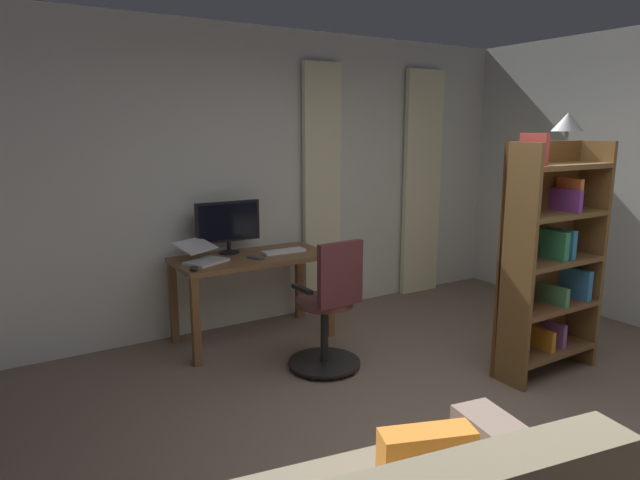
{
  "coord_description": "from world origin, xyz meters",
  "views": [
    {
      "loc": [
        2.33,
        1.85,
        1.82
      ],
      "look_at": [
        0.09,
        -1.77,
        0.96
      ],
      "focal_mm": 30.95,
      "sensor_mm": 36.0,
      "label": 1
    }
  ],
  "objects_px": {
    "computer_keyboard": "(284,251)",
    "laptop": "(202,256)",
    "computer_monitor": "(228,224)",
    "computer_mouse": "(194,268)",
    "bookshelf": "(548,259)",
    "floor_lamp": "(564,168)",
    "desk": "(252,268)",
    "office_chair": "(329,311)",
    "cell_phone_by_monitor": "(256,258)"
  },
  "relations": [
    {
      "from": "computer_mouse",
      "to": "desk",
      "type": "bearing_deg",
      "value": -158.59
    },
    {
      "from": "desk",
      "to": "office_chair",
      "type": "height_order",
      "value": "office_chair"
    },
    {
      "from": "computer_monitor",
      "to": "computer_keyboard",
      "type": "height_order",
      "value": "computer_monitor"
    },
    {
      "from": "office_chair",
      "to": "computer_keyboard",
      "type": "relative_size",
      "value": 2.67
    },
    {
      "from": "office_chair",
      "to": "laptop",
      "type": "xyz_separation_m",
      "value": [
        0.66,
        -0.89,
        0.33
      ]
    },
    {
      "from": "desk",
      "to": "cell_phone_by_monitor",
      "type": "bearing_deg",
      "value": 81.23
    },
    {
      "from": "computer_monitor",
      "to": "computer_mouse",
      "type": "height_order",
      "value": "computer_monitor"
    },
    {
      "from": "desk",
      "to": "computer_mouse",
      "type": "bearing_deg",
      "value": 21.41
    },
    {
      "from": "computer_monitor",
      "to": "laptop",
      "type": "bearing_deg",
      "value": 32.79
    },
    {
      "from": "laptop",
      "to": "floor_lamp",
      "type": "bearing_deg",
      "value": 127.47
    },
    {
      "from": "bookshelf",
      "to": "computer_mouse",
      "type": "bearing_deg",
      "value": -34.18
    },
    {
      "from": "computer_keyboard",
      "to": "laptop",
      "type": "relative_size",
      "value": 0.86
    },
    {
      "from": "desk",
      "to": "computer_mouse",
      "type": "height_order",
      "value": "computer_mouse"
    },
    {
      "from": "desk",
      "to": "bookshelf",
      "type": "bearing_deg",
      "value": 133.0
    },
    {
      "from": "laptop",
      "to": "cell_phone_by_monitor",
      "type": "distance_m",
      "value": 0.44
    },
    {
      "from": "computer_keyboard",
      "to": "computer_monitor",
      "type": "bearing_deg",
      "value": -30.37
    },
    {
      "from": "cell_phone_by_monitor",
      "to": "bookshelf",
      "type": "relative_size",
      "value": 0.08
    },
    {
      "from": "computer_mouse",
      "to": "cell_phone_by_monitor",
      "type": "bearing_deg",
      "value": -167.92
    },
    {
      "from": "laptop",
      "to": "cell_phone_by_monitor",
      "type": "bearing_deg",
      "value": 139.07
    },
    {
      "from": "laptop",
      "to": "cell_phone_by_monitor",
      "type": "relative_size",
      "value": 3.09
    },
    {
      "from": "laptop",
      "to": "floor_lamp",
      "type": "distance_m",
      "value": 3.11
    },
    {
      "from": "office_chair",
      "to": "floor_lamp",
      "type": "distance_m",
      "value": 2.34
    },
    {
      "from": "desk",
      "to": "floor_lamp",
      "type": "height_order",
      "value": "floor_lamp"
    },
    {
      "from": "office_chair",
      "to": "floor_lamp",
      "type": "bearing_deg",
      "value": -14.73
    },
    {
      "from": "bookshelf",
      "to": "office_chair",
      "type": "bearing_deg",
      "value": -30.87
    },
    {
      "from": "office_chair",
      "to": "bookshelf",
      "type": "bearing_deg",
      "value": -33.76
    },
    {
      "from": "office_chair",
      "to": "laptop",
      "type": "relative_size",
      "value": 2.3
    },
    {
      "from": "computer_mouse",
      "to": "bookshelf",
      "type": "height_order",
      "value": "bookshelf"
    },
    {
      "from": "computer_monitor",
      "to": "floor_lamp",
      "type": "bearing_deg",
      "value": 147.58
    },
    {
      "from": "laptop",
      "to": "computer_mouse",
      "type": "height_order",
      "value": "laptop"
    },
    {
      "from": "computer_monitor",
      "to": "bookshelf",
      "type": "height_order",
      "value": "bookshelf"
    },
    {
      "from": "desk",
      "to": "floor_lamp",
      "type": "xyz_separation_m",
      "value": [
        -2.28,
        1.33,
        0.85
      ]
    },
    {
      "from": "computer_mouse",
      "to": "floor_lamp",
      "type": "height_order",
      "value": "floor_lamp"
    },
    {
      "from": "office_chair",
      "to": "computer_mouse",
      "type": "distance_m",
      "value": 1.08
    },
    {
      "from": "computer_keyboard",
      "to": "floor_lamp",
      "type": "bearing_deg",
      "value": 147.17
    },
    {
      "from": "computer_monitor",
      "to": "computer_mouse",
      "type": "relative_size",
      "value": 5.84
    },
    {
      "from": "desk",
      "to": "computer_keyboard",
      "type": "distance_m",
      "value": 0.31
    },
    {
      "from": "computer_keyboard",
      "to": "computer_mouse",
      "type": "distance_m",
      "value": 0.9
    },
    {
      "from": "cell_phone_by_monitor",
      "to": "floor_lamp",
      "type": "bearing_deg",
      "value": 133.34
    },
    {
      "from": "computer_monitor",
      "to": "bookshelf",
      "type": "xyz_separation_m",
      "value": [
        -1.73,
        1.93,
        -0.14
      ]
    },
    {
      "from": "desk",
      "to": "cell_phone_by_monitor",
      "type": "height_order",
      "value": "cell_phone_by_monitor"
    },
    {
      "from": "office_chair",
      "to": "computer_monitor",
      "type": "bearing_deg",
      "value": 104.42
    },
    {
      "from": "desk",
      "to": "computer_keyboard",
      "type": "relative_size",
      "value": 3.42
    },
    {
      "from": "desk",
      "to": "cell_phone_by_monitor",
      "type": "xyz_separation_m",
      "value": [
        0.02,
        0.11,
        0.11
      ]
    },
    {
      "from": "computer_keyboard",
      "to": "floor_lamp",
      "type": "xyz_separation_m",
      "value": [
        -2.0,
        1.29,
        0.73
      ]
    },
    {
      "from": "desk",
      "to": "office_chair",
      "type": "xyz_separation_m",
      "value": [
        -0.22,
        0.89,
        -0.17
      ]
    },
    {
      "from": "floor_lamp",
      "to": "computer_keyboard",
      "type": "bearing_deg",
      "value": -32.83
    },
    {
      "from": "computer_keyboard",
      "to": "bookshelf",
      "type": "relative_size",
      "value": 0.21
    },
    {
      "from": "computer_monitor",
      "to": "computer_keyboard",
      "type": "relative_size",
      "value": 1.52
    },
    {
      "from": "desk",
      "to": "office_chair",
      "type": "distance_m",
      "value": 0.93
    }
  ]
}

